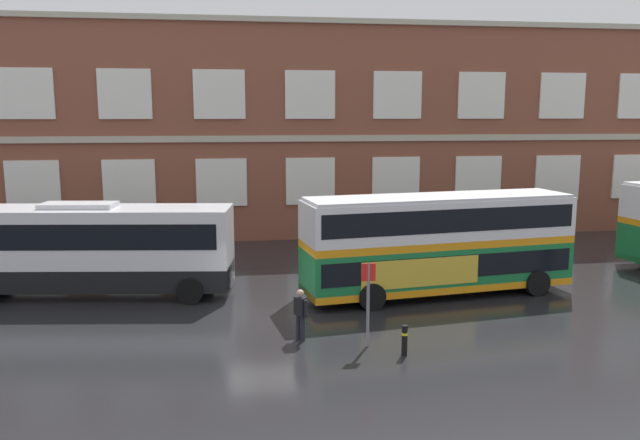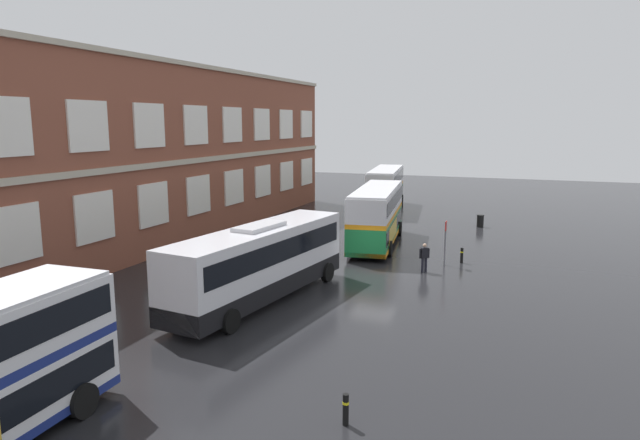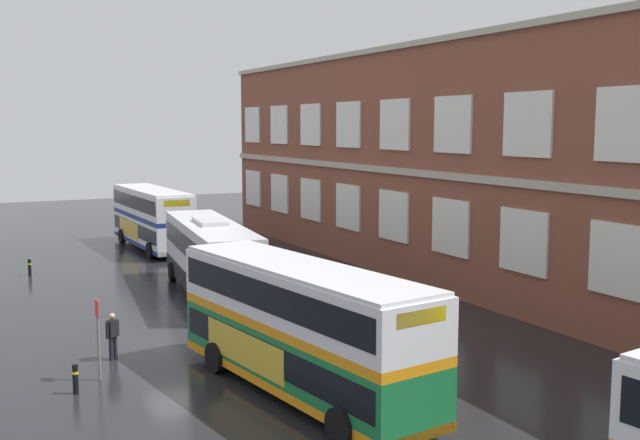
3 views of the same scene
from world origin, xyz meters
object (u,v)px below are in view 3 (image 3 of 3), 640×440
object	(u,v)px
double_decker_middle	(300,326)
safety_bollard_west	(30,267)
bus_stand_flag	(98,332)
safety_bollard_east	(75,379)
waiting_passenger	(113,334)
double_decker_near	(152,217)
touring_coach	(210,257)

from	to	relation	value
double_decker_middle	safety_bollard_west	bearing A→B (deg)	-166.81
bus_stand_flag	safety_bollard_west	world-z (taller)	bus_stand_flag
bus_stand_flag	safety_bollard_east	xyz separation A→B (m)	(0.95, -0.91, -1.14)
waiting_passenger	double_decker_middle	bearing A→B (deg)	36.50
double_decker_near	safety_bollard_east	xyz separation A→B (m)	(26.63, -9.31, -1.66)
touring_coach	bus_stand_flag	xyz separation A→B (m)	(10.19, -7.29, -0.27)
bus_stand_flag	safety_bollard_west	xyz separation A→B (m)	(-19.45, -0.13, -1.14)
bus_stand_flag	safety_bollard_east	world-z (taller)	bus_stand_flag
safety_bollard_east	double_decker_near	bearing A→B (deg)	160.73
safety_bollard_west	safety_bollard_east	world-z (taller)	same
bus_stand_flag	double_decker_near	bearing A→B (deg)	161.89
double_decker_near	safety_bollard_east	world-z (taller)	double_decker_near
double_decker_near	touring_coach	distance (m)	15.53
safety_bollard_east	double_decker_middle	bearing A→B (deg)	63.63
double_decker_middle	bus_stand_flag	distance (m)	6.77
touring_coach	waiting_passenger	world-z (taller)	touring_coach
touring_coach	safety_bollard_west	world-z (taller)	touring_coach
double_decker_near	safety_bollard_east	distance (m)	28.26
bus_stand_flag	safety_bollard_east	distance (m)	1.74
double_decker_near	waiting_passenger	distance (m)	24.84
bus_stand_flag	safety_bollard_west	size ratio (longest dim) A/B	2.84
double_decker_middle	safety_bollard_east	distance (m)	7.21
double_decker_middle	bus_stand_flag	world-z (taller)	double_decker_middle
double_decker_near	bus_stand_flag	xyz separation A→B (m)	(25.68, -8.40, -0.51)
safety_bollard_east	bus_stand_flag	bearing A→B (deg)	136.20
waiting_passenger	safety_bollard_east	xyz separation A→B (m)	(2.99, -1.77, -0.44)
double_decker_middle	safety_bollard_east	xyz separation A→B (m)	(-3.12, -6.29, -1.66)
waiting_passenger	safety_bollard_west	size ratio (longest dim) A/B	1.79
double_decker_middle	touring_coach	xyz separation A→B (m)	(-14.26, 1.91, -0.24)
double_decker_near	bus_stand_flag	world-z (taller)	double_decker_near
double_decker_middle	safety_bollard_west	size ratio (longest dim) A/B	11.84
double_decker_middle	bus_stand_flag	bearing A→B (deg)	-127.06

